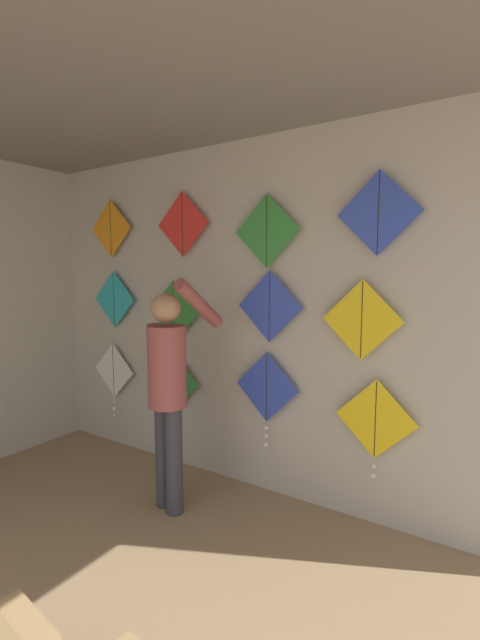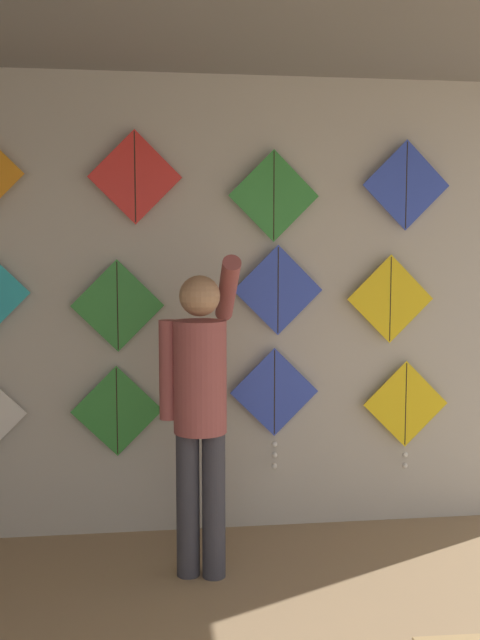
{
  "view_description": "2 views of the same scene",
  "coord_description": "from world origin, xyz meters",
  "views": [
    {
      "loc": [
        2.05,
        1.19,
        1.77
      ],
      "look_at": [
        0.35,
        3.81,
        1.42
      ],
      "focal_mm": 24.0,
      "sensor_mm": 36.0,
      "label": 1
    },
    {
      "loc": [
        -0.29,
        -0.24,
        1.76
      ],
      "look_at": [
        0.2,
        3.81,
        1.35
      ],
      "focal_mm": 40.0,
      "sensor_mm": 36.0,
      "label": 2
    }
  ],
  "objects": [
    {
      "name": "kite_1",
      "position": [
        -0.52,
        4.05,
        0.78
      ],
      "size": [
        0.55,
        0.01,
        0.55
      ],
      "color": "#338C38"
    },
    {
      "name": "kite_9",
      "position": [
        -0.39,
        4.05,
        2.18
      ],
      "size": [
        0.55,
        0.01,
        0.55
      ],
      "color": "red"
    },
    {
      "name": "kite_5",
      "position": [
        -0.5,
        4.05,
        1.42
      ],
      "size": [
        0.55,
        0.01,
        0.55
      ],
      "color": "#338C38"
    },
    {
      "name": "shopkeeper",
      "position": [
        -0.05,
        3.47,
        0.98
      ],
      "size": [
        0.43,
        0.56,
        1.73
      ],
      "rotation": [
        0.0,
        0.0,
        -0.25
      ],
      "color": "#383842",
      "rests_on": "ground"
    },
    {
      "name": "kite_11",
      "position": [
        1.27,
        4.05,
        2.15
      ],
      "size": [
        0.55,
        0.01,
        0.55
      ],
      "color": "blue"
    },
    {
      "name": "kite_6",
      "position": [
        0.47,
        4.05,
        1.51
      ],
      "size": [
        0.55,
        0.01,
        0.55
      ],
      "color": "blue"
    },
    {
      "name": "kite_3",
      "position": [
        1.29,
        4.05,
        0.75
      ],
      "size": [
        0.55,
        0.04,
        0.69
      ],
      "color": "yellow"
    },
    {
      "name": "kite_7",
      "position": [
        1.18,
        4.05,
        1.45
      ],
      "size": [
        0.55,
        0.01,
        0.55
      ],
      "color": "yellow"
    },
    {
      "name": "kite_10",
      "position": [
        0.44,
        4.05,
        2.08
      ],
      "size": [
        0.55,
        0.01,
        0.55
      ],
      "color": "#338C38"
    },
    {
      "name": "back_panel",
      "position": [
        0.0,
        4.14,
        1.4
      ],
      "size": [
        4.8,
        0.06,
        2.8
      ],
      "primitive_type": "cube",
      "color": "#BCB7AD",
      "rests_on": "ground"
    },
    {
      "name": "kite_2",
      "position": [
        0.45,
        4.05,
        0.84
      ],
      "size": [
        0.55,
        0.04,
        0.76
      ],
      "color": "blue"
    }
  ]
}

